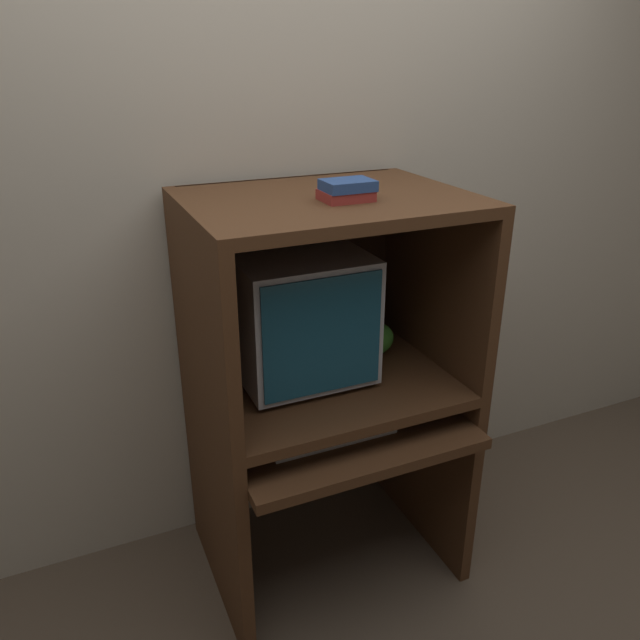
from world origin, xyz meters
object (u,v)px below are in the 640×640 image
snack_bag (374,339)px  book_stack (347,190)px  crt_monitor (296,312)px  mouse (399,414)px  keyboard (329,432)px

snack_bag → book_stack: (-0.20, -0.17, 0.58)m
crt_monitor → snack_bag: bearing=2.4°
crt_monitor → snack_bag: size_ratio=3.09×
crt_monitor → book_stack: bearing=-55.9°
mouse → snack_bag: snack_bag is taller
crt_monitor → mouse: bearing=-43.1°
mouse → crt_monitor: bearing=136.9°
crt_monitor → keyboard: bearing=-88.0°
crt_monitor → keyboard: 0.40m
mouse → book_stack: 0.76m
keyboard → book_stack: bearing=44.9°
mouse → book_stack: size_ratio=0.43×
crt_monitor → mouse: (0.27, -0.25, -0.32)m
mouse → book_stack: (-0.16, 0.09, 0.74)m
keyboard → book_stack: book_stack is taller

